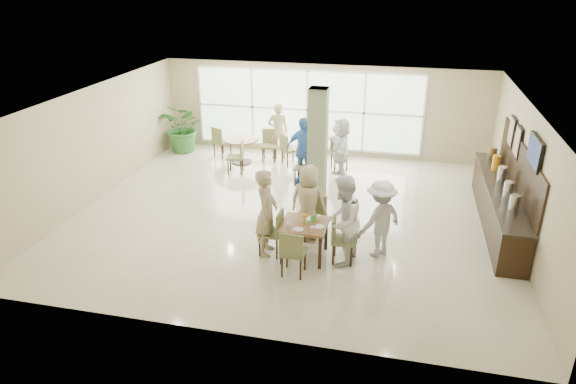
% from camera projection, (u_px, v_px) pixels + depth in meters
% --- Properties ---
extents(ground, '(10.00, 10.00, 0.00)m').
position_uv_depth(ground, '(291.00, 214.00, 12.26)').
color(ground, beige).
rests_on(ground, ground).
extents(room_shell, '(10.00, 10.00, 10.00)m').
position_uv_depth(room_shell, '(291.00, 146.00, 11.59)').
color(room_shell, white).
rests_on(room_shell, ground).
extents(window_bank, '(7.00, 0.04, 7.00)m').
position_uv_depth(window_bank, '(307.00, 110.00, 15.80)').
color(window_bank, silver).
rests_on(window_bank, ground).
extents(column, '(0.45, 0.45, 2.80)m').
position_uv_depth(column, '(318.00, 144.00, 12.70)').
color(column, '#5F6748').
rests_on(column, ground).
extents(main_table, '(0.91, 0.91, 0.75)m').
position_uv_depth(main_table, '(305.00, 228.00, 10.19)').
color(main_table, brown).
rests_on(main_table, ground).
extents(round_table_left, '(1.05, 1.05, 0.75)m').
position_uv_depth(round_table_left, '(241.00, 145.00, 15.33)').
color(round_table_left, brown).
rests_on(round_table_left, ground).
extents(round_table_right, '(1.04, 1.04, 0.75)m').
position_uv_depth(round_table_right, '(311.00, 154.00, 14.55)').
color(round_table_right, brown).
rests_on(round_table_right, ground).
extents(chairs_main_table, '(1.95, 1.91, 0.95)m').
position_uv_depth(chairs_main_table, '(306.00, 235.00, 10.27)').
color(chairs_main_table, brown).
rests_on(chairs_main_table, ground).
extents(chairs_table_left, '(2.10, 1.86, 0.95)m').
position_uv_depth(chairs_table_left, '(242.00, 148.00, 15.33)').
color(chairs_table_left, brown).
rests_on(chairs_table_left, ground).
extents(chairs_table_right, '(2.09, 1.96, 0.95)m').
position_uv_depth(chairs_table_right, '(311.00, 157.00, 14.61)').
color(chairs_table_right, brown).
rests_on(chairs_table_right, ground).
extents(tabletop_clutter, '(0.73, 0.71, 0.21)m').
position_uv_depth(tabletop_clutter, '(307.00, 222.00, 10.08)').
color(tabletop_clutter, white).
rests_on(tabletop_clutter, main_table).
extents(buffet_counter, '(0.64, 4.70, 1.95)m').
position_uv_depth(buffet_counter, '(500.00, 203.00, 11.53)').
color(buffet_counter, black).
rests_on(buffet_counter, ground).
extents(wall_tv, '(0.06, 1.00, 0.58)m').
position_uv_depth(wall_tv, '(535.00, 152.00, 9.86)').
color(wall_tv, black).
rests_on(wall_tv, ground).
extents(framed_art_a, '(0.05, 0.55, 0.70)m').
position_uv_depth(framed_art_a, '(518.00, 142.00, 11.41)').
color(framed_art_a, black).
rests_on(framed_art_a, ground).
extents(framed_art_b, '(0.05, 0.55, 0.70)m').
position_uv_depth(framed_art_b, '(512.00, 132.00, 12.12)').
color(framed_art_b, black).
rests_on(framed_art_b, ground).
extents(potted_plant, '(1.80, 1.80, 1.57)m').
position_uv_depth(potted_plant, '(184.00, 128.00, 16.18)').
color(potted_plant, '#2D692A').
rests_on(potted_plant, ground).
extents(teen_left, '(0.47, 0.69, 1.82)m').
position_uv_depth(teen_left, '(267.00, 213.00, 10.24)').
color(teen_left, tan).
rests_on(teen_left, ground).
extents(teen_far, '(0.87, 0.57, 1.66)m').
position_uv_depth(teen_far, '(308.00, 202.00, 10.89)').
color(teen_far, tan).
rests_on(teen_far, ground).
extents(teen_right, '(0.84, 1.00, 1.83)m').
position_uv_depth(teen_right, '(343.00, 221.00, 9.89)').
color(teen_right, white).
rests_on(teen_right, ground).
extents(teen_standing, '(1.16, 1.18, 1.63)m').
position_uv_depth(teen_standing, '(380.00, 219.00, 10.20)').
color(teen_standing, '#B6B6B9').
rests_on(teen_standing, ground).
extents(adult_a, '(1.23, 0.98, 1.83)m').
position_uv_depth(adult_a, '(303.00, 151.00, 13.73)').
color(adult_a, '#437FCB').
rests_on(adult_a, ground).
extents(adult_b, '(1.12, 1.70, 1.69)m').
position_uv_depth(adult_b, '(341.00, 148.00, 14.18)').
color(adult_b, white).
rests_on(adult_b, ground).
extents(adult_standing, '(0.73, 0.59, 1.74)m').
position_uv_depth(adult_standing, '(278.00, 131.00, 15.57)').
color(adult_standing, tan).
rests_on(adult_standing, ground).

